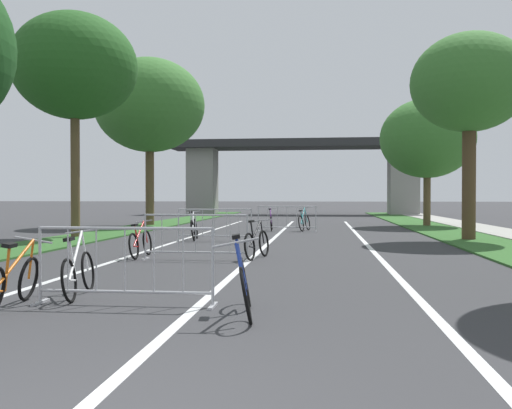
{
  "coord_description": "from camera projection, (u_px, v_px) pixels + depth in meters",
  "views": [
    {
      "loc": [
        1.61,
        -3.02,
        1.46
      ],
      "look_at": [
        -0.64,
        16.32,
        1.17
      ],
      "focal_mm": 39.17,
      "sensor_mm": 36.0,
      "label": 1
    }
  ],
  "objects": [
    {
      "name": "bicycle_purple_7",
      "position": [
        271.0,
        222.0,
        23.66
      ],
      "size": [
        0.47,
        1.73,
        0.96
      ],
      "rotation": [
        0.0,
        0.0,
        0.06
      ],
      "color": "black",
      "rests_on": "ground"
    },
    {
      "name": "crowd_barrier_second",
      "position": [
        196.0,
        237.0,
        12.7
      ],
      "size": [
        2.44,
        0.46,
        1.05
      ],
      "rotation": [
        0.0,
        0.0,
        -0.01
      ],
      "color": "#ADADB2",
      "rests_on": "ground"
    },
    {
      "name": "grass_verge_left",
      "position": [
        134.0,
        229.0,
        24.54
      ],
      "size": [
        2.28,
        50.62,
        0.05
      ],
      "primitive_type": "cube",
      "color": "#2D5B26",
      "rests_on": "ground"
    },
    {
      "name": "bicycle_red_3",
      "position": [
        141.0,
        243.0,
        13.28
      ],
      "size": [
        0.43,
        1.64,
        0.88
      ],
      "rotation": [
        0.0,
        0.0,
        0.01
      ],
      "color": "black",
      "rests_on": "ground"
    },
    {
      "name": "overpass_bridge",
      "position": [
        301.0,
        164.0,
        44.7
      ],
      "size": [
        21.12,
        3.97,
        5.92
      ],
      "color": "#2D2D30",
      "rests_on": "ground"
    },
    {
      "name": "crowd_barrier_fourth",
      "position": [
        287.0,
        219.0,
        23.0
      ],
      "size": [
        2.44,
        0.45,
        1.05
      ],
      "rotation": [
        0.0,
        0.0,
        -0.0
      ],
      "color": "#ADADB2",
      "rests_on": "ground"
    },
    {
      "name": "grass_verge_right",
      "position": [
        442.0,
        231.0,
        23.02
      ],
      "size": [
        2.28,
        50.62,
        0.05
      ],
      "primitive_type": "cube",
      "color": "#2D5B26",
      "rests_on": "ground"
    },
    {
      "name": "tree_left_oak_mid",
      "position": [
        75.0,
        67.0,
        19.41
      ],
      "size": [
        4.32,
        4.32,
        7.82
      ],
      "color": "brown",
      "rests_on": "ground"
    },
    {
      "name": "bicycle_orange_1",
      "position": [
        12.0,
        282.0,
        7.2
      ],
      "size": [
        0.52,
        1.7,
        0.91
      ],
      "rotation": [
        0.0,
        0.0,
        0.12
      ],
      "color": "black",
      "rests_on": "ground"
    },
    {
      "name": "bicycle_blue_4",
      "position": [
        245.0,
        284.0,
        6.81
      ],
      "size": [
        0.53,
        1.69,
        0.99
      ],
      "rotation": [
        0.0,
        0.0,
        3.28
      ],
      "color": "black",
      "rests_on": "ground"
    },
    {
      "name": "sidewalk_path_right",
      "position": [
        495.0,
        231.0,
        22.77
      ],
      "size": [
        1.9,
        50.62,
        0.08
      ],
      "primitive_type": "cube",
      "color": "#9E9B93",
      "rests_on": "ground"
    },
    {
      "name": "bicycle_teal_0",
      "position": [
        304.0,
        222.0,
        23.36
      ],
      "size": [
        0.56,
        1.63,
        1.02
      ],
      "rotation": [
        0.0,
        0.0,
        -0.24
      ],
      "color": "black",
      "rests_on": "ground"
    },
    {
      "name": "crowd_barrier_third",
      "position": [
        215.0,
        225.0,
        18.0
      ],
      "size": [
        2.45,
        0.49,
        1.05
      ],
      "rotation": [
        0.0,
        0.0,
        0.02
      ],
      "color": "#ADADB2",
      "rests_on": "ground"
    },
    {
      "name": "bicycle_white_5",
      "position": [
        78.0,
        272.0,
        8.08
      ],
      "size": [
        0.57,
        1.59,
        0.96
      ],
      "rotation": [
        0.0,
        0.0,
        0.15
      ],
      "color": "black",
      "rests_on": "ground"
    },
    {
      "name": "crowd_barrier_nearest",
      "position": [
        125.0,
        266.0,
        7.44
      ],
      "size": [
        2.44,
        0.47,
        1.05
      ],
      "rotation": [
        0.0,
        0.0,
        0.01
      ],
      "color": "#ADADB2",
      "rests_on": "ground"
    },
    {
      "name": "tree_right_pine_near",
      "position": [
        469.0,
        84.0,
        18.21
      ],
      "size": [
        3.79,
        3.79,
        6.78
      ],
      "color": "#4C3823",
      "rests_on": "ground"
    },
    {
      "name": "bicycle_silver_2",
      "position": [
        194.0,
        228.0,
        18.59
      ],
      "size": [
        0.56,
        1.69,
        0.97
      ],
      "rotation": [
        0.0,
        0.0,
        0.13
      ],
      "color": "black",
      "rests_on": "ground"
    },
    {
      "name": "tree_right_oak_near",
      "position": [
        427.0,
        139.0,
        26.82
      ],
      "size": [
        4.49,
        4.49,
        6.15
      ],
      "color": "brown",
      "rests_on": "ground"
    },
    {
      "name": "tree_left_pine_far",
      "position": [
        150.0,
        106.0,
        27.39
      ],
      "size": [
        5.4,
        5.4,
        8.22
      ],
      "color": "brown",
      "rests_on": "ground"
    },
    {
      "name": "lane_stripe_left_lane",
      "position": [
        178.0,
        241.0,
        18.1
      ],
      "size": [
        0.14,
        29.28,
        0.01
      ],
      "primitive_type": "cube",
      "color": "silver",
      "rests_on": "ground"
    },
    {
      "name": "lane_stripe_center",
      "position": [
        270.0,
        242.0,
        17.75
      ],
      "size": [
        0.14,
        29.28,
        0.01
      ],
      "primitive_type": "cube",
      "color": "silver",
      "rests_on": "ground"
    },
    {
      "name": "bicycle_black_6",
      "position": [
        257.0,
        243.0,
        13.0
      ],
      "size": [
        0.55,
        1.61,
        0.92
      ],
      "rotation": [
        0.0,
        0.0,
        -0.23
      ],
      "color": "black",
      "rests_on": "ground"
    },
    {
      "name": "lane_stripe_right_lane",
      "position": [
        365.0,
        243.0,
        17.41
      ],
      "size": [
        0.14,
        29.28,
        0.01
      ],
      "primitive_type": "cube",
      "color": "silver",
      "rests_on": "ground"
    }
  ]
}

